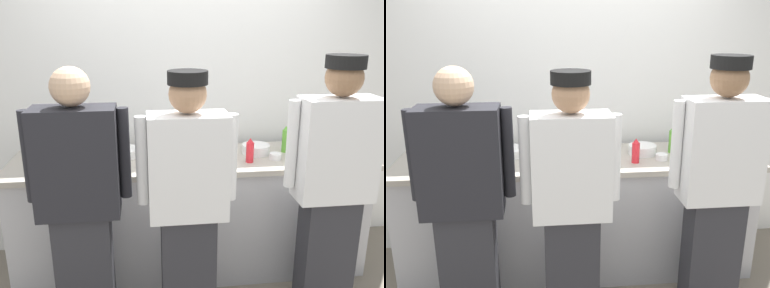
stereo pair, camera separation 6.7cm
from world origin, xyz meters
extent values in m
cube|color=white|center=(0.00, 0.84, 1.34)|extent=(4.25, 0.10, 2.68)
cube|color=#B2B2B7|center=(0.00, 0.36, 0.45)|extent=(2.65, 0.63, 0.89)
cube|color=#A8A093|center=(0.00, 0.36, 0.91)|extent=(2.71, 0.69, 0.04)
cube|color=#2D2D33|center=(-0.75, -0.25, 0.41)|extent=(0.34, 0.20, 0.82)
cube|color=#232328|center=(-0.75, -0.25, 1.15)|extent=(0.48, 0.24, 0.65)
cylinder|color=#232328|center=(-1.02, -0.21, 1.18)|extent=(0.07, 0.07, 0.55)
cylinder|color=#232328|center=(-0.47, -0.21, 1.18)|extent=(0.07, 0.07, 0.55)
sphere|color=tan|center=(-0.75, -0.25, 1.59)|extent=(0.22, 0.22, 0.22)
cube|color=#2D2D33|center=(-0.11, -0.31, 0.40)|extent=(0.33, 0.20, 0.80)
cube|color=white|center=(-0.11, -0.31, 1.11)|extent=(0.47, 0.24, 0.63)
cylinder|color=white|center=(-0.37, -0.27, 1.15)|extent=(0.07, 0.07, 0.54)
cylinder|color=white|center=(0.16, -0.27, 1.15)|extent=(0.07, 0.07, 0.54)
sphere|color=tan|center=(-0.11, -0.31, 1.54)|extent=(0.22, 0.22, 0.22)
cylinder|color=black|center=(-0.11, -0.31, 1.63)|extent=(0.23, 0.23, 0.08)
cube|color=#2D2D33|center=(0.84, -0.24, 0.42)|extent=(0.35, 0.20, 0.83)
cube|color=white|center=(0.84, -0.24, 1.16)|extent=(0.49, 0.24, 0.66)
cylinder|color=white|center=(0.56, -0.20, 1.19)|extent=(0.07, 0.07, 0.56)
cylinder|color=white|center=(1.12, -0.20, 1.19)|extent=(0.07, 0.07, 0.56)
sphere|color=#8C6647|center=(0.84, -0.24, 1.61)|extent=(0.23, 0.23, 0.23)
cylinder|color=black|center=(0.84, -0.24, 1.70)|extent=(0.24, 0.24, 0.08)
cylinder|color=white|center=(-0.52, 0.47, 0.94)|extent=(0.25, 0.25, 0.01)
cylinder|color=white|center=(-0.52, 0.47, 0.95)|extent=(0.25, 0.25, 0.01)
cylinder|color=white|center=(-0.52, 0.47, 0.96)|extent=(0.25, 0.25, 0.01)
cylinder|color=white|center=(-0.52, 0.47, 0.98)|extent=(0.25, 0.25, 0.01)
cylinder|color=white|center=(-0.52, 0.47, 0.99)|extent=(0.25, 0.25, 0.01)
cylinder|color=white|center=(0.51, 0.41, 0.94)|extent=(0.22, 0.22, 0.01)
cylinder|color=white|center=(0.51, 0.41, 0.95)|extent=(0.22, 0.22, 0.01)
cylinder|color=white|center=(0.51, 0.41, 0.96)|extent=(0.22, 0.22, 0.01)
cylinder|color=white|center=(0.51, 0.41, 0.98)|extent=(0.22, 0.22, 0.01)
cylinder|color=white|center=(0.51, 0.41, 0.99)|extent=(0.22, 0.22, 0.01)
cylinder|color=white|center=(0.51, 0.41, 1.00)|extent=(0.22, 0.22, 0.01)
cylinder|color=#B7BABF|center=(-0.84, 0.41, 0.99)|extent=(0.34, 0.34, 0.10)
cube|color=#B7BABF|center=(-0.03, 0.38, 0.95)|extent=(0.46, 0.33, 0.02)
cylinder|color=red|center=(0.41, 0.22, 1.01)|extent=(0.06, 0.06, 0.15)
cone|color=red|center=(0.41, 0.22, 1.10)|extent=(0.05, 0.05, 0.04)
cylinder|color=#56A333|center=(0.75, 0.42, 1.02)|extent=(0.05, 0.05, 0.18)
cone|color=#56A333|center=(0.75, 0.42, 1.13)|extent=(0.05, 0.05, 0.04)
cylinder|color=white|center=(-0.58, 0.18, 0.96)|extent=(0.10, 0.10, 0.05)
cylinder|color=orange|center=(-0.58, 0.18, 0.97)|extent=(0.08, 0.08, 0.01)
cylinder|color=white|center=(0.62, 0.26, 0.96)|extent=(0.09, 0.09, 0.05)
cylinder|color=#5B932D|center=(0.62, 0.26, 0.98)|extent=(0.07, 0.07, 0.01)
cylinder|color=white|center=(-0.34, 0.23, 0.95)|extent=(0.10, 0.10, 0.04)
cylinder|color=red|center=(-0.34, 0.23, 0.96)|extent=(0.08, 0.08, 0.01)
cube|color=#B7BABF|center=(1.01, 0.33, 0.94)|extent=(0.19, 0.03, 0.01)
cube|color=black|center=(0.87, 0.33, 0.94)|extent=(0.09, 0.03, 0.02)
camera|label=1|loc=(-0.35, -2.52, 1.93)|focal=37.88mm
camera|label=2|loc=(-0.29, -2.53, 1.93)|focal=37.88mm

